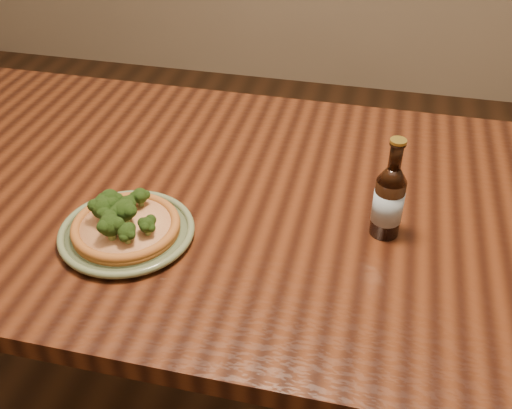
% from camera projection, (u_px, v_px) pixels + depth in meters
% --- Properties ---
extents(table, '(1.60, 0.90, 0.75)m').
position_uv_depth(table, '(181.00, 221.00, 1.31)').
color(table, '#461F0F').
rests_on(table, ground).
extents(plate, '(0.25, 0.25, 0.02)m').
position_uv_depth(plate, '(127.00, 232.00, 1.11)').
color(plate, '#62704D').
rests_on(plate, table).
extents(pizza, '(0.20, 0.20, 0.07)m').
position_uv_depth(pizza, '(124.00, 224.00, 1.10)').
color(pizza, '#A76025').
rests_on(pizza, plate).
extents(beer_bottle, '(0.06, 0.06, 0.20)m').
position_uv_depth(beer_bottle, '(389.00, 200.00, 1.08)').
color(beer_bottle, black).
rests_on(beer_bottle, table).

